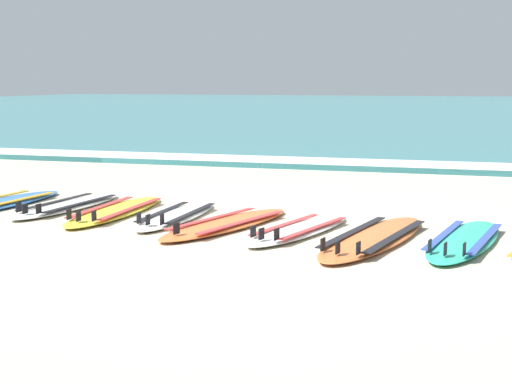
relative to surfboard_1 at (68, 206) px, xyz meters
name	(u,v)px	position (x,y,z in m)	size (l,w,h in m)	color
ground_plane	(266,228)	(2.66, -0.48, -0.04)	(80.00, 80.00, 0.00)	#C1B599
sea	(438,108)	(2.66, 34.70, 0.01)	(80.00, 60.00, 0.10)	teal
wave_foam_strip	(353,165)	(2.66, 5.26, 0.02)	(80.00, 1.12, 0.11)	white
surfboard_1	(68,206)	(0.00, 0.00, 0.00)	(0.71, 2.07, 0.18)	white
surfboard_2	(116,211)	(0.73, -0.17, 0.00)	(0.55, 2.19, 0.18)	yellow
surfboard_3	(177,216)	(1.53, -0.25, 0.00)	(0.51, 1.93, 0.18)	silver
surfboard_4	(227,224)	(2.23, -0.54, 0.00)	(1.15, 2.23, 0.18)	orange
surfboard_5	(299,230)	(3.05, -0.64, 0.00)	(0.98, 1.96, 0.18)	white
surfboard_6	(374,237)	(3.84, -0.80, 0.00)	(1.09, 2.48, 0.18)	orange
surfboard_7	(464,240)	(4.68, -0.68, 0.00)	(0.91, 2.22, 0.18)	#2DB793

